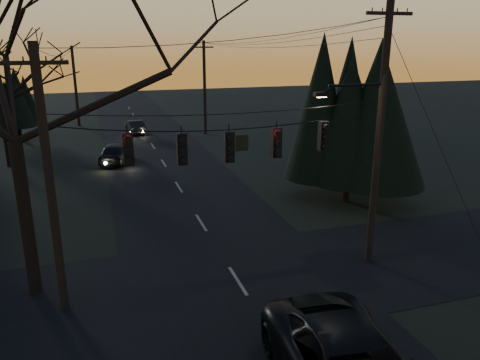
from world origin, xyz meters
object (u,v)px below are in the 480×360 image
object	(u,v)px
utility_pole_far_r	(206,134)
sedan_oncoming_b	(135,127)
utility_pole_far_l	(79,126)
bare_tree_left	(6,74)
sedan_oncoming_a	(116,153)
utility_pole_right	(368,261)
evergreen_right	(351,112)
utility_pole_left	(65,308)

from	to	relation	value
utility_pole_far_r	sedan_oncoming_b	world-z (taller)	utility_pole_far_r
utility_pole_far_l	sedan_oncoming_b	world-z (taller)	utility_pole_far_l
bare_tree_left	utility_pole_far_l	bearing A→B (deg)	88.31
utility_pole_far_r	sedan_oncoming_a	xyz separation A→B (m)	(-8.70, -8.87, 0.75)
utility_pole_right	evergreen_right	distance (m)	8.86
sedan_oncoming_b	bare_tree_left	bearing A→B (deg)	71.61
utility_pole_far_l	sedan_oncoming_a	world-z (taller)	utility_pole_far_l
utility_pole_right	utility_pole_far_l	bearing A→B (deg)	107.72
sedan_oncoming_a	sedan_oncoming_b	distance (m)	11.13
utility_pole_far_r	sedan_oncoming_a	distance (m)	12.44
utility_pole_far_r	evergreen_right	xyz separation A→B (m)	(2.85, -21.21, 4.92)
sedan_oncoming_a	utility_pole_far_l	bearing A→B (deg)	-64.66
utility_pole_right	utility_pole_far_l	size ratio (longest dim) A/B	1.25
evergreen_right	sedan_oncoming_a	xyz separation A→B (m)	(-11.55, 12.34, -4.17)
evergreen_right	utility_pole_far_l	bearing A→B (deg)	116.16
sedan_oncoming_a	utility_pole_left	bearing A→B (deg)	97.59
bare_tree_left	sedan_oncoming_b	bearing A→B (deg)	77.89
bare_tree_left	sedan_oncoming_a	distance (m)	19.33
utility_pole_left	sedan_oncoming_a	distance (m)	19.35
utility_pole_far_r	evergreen_right	distance (m)	21.96
utility_pole_left	evergreen_right	bearing A→B (deg)	25.33
utility_pole_far_l	sedan_oncoming_a	size ratio (longest dim) A/B	1.81
utility_pole_far_l	bare_tree_left	xyz separation A→B (m)	(-1.02, -34.56, 7.53)
utility_pole_right	evergreen_right	bearing A→B (deg)	67.26
utility_pole_right	sedan_oncoming_b	bearing A→B (deg)	102.01
bare_tree_left	evergreen_right	distance (m)	16.47
utility_pole_far_r	utility_pole_far_l	bearing A→B (deg)	145.18
bare_tree_left	sedan_oncoming_a	world-z (taller)	bare_tree_left
utility_pole_left	evergreen_right	size ratio (longest dim) A/B	0.98
bare_tree_left	sedan_oncoming_a	xyz separation A→B (m)	(3.82, 17.69, -6.78)
bare_tree_left	sedan_oncoming_b	distance (m)	30.03
utility_pole_far_r	utility_pole_left	bearing A→B (deg)	-112.33
utility_pole_left	utility_pole_far_l	size ratio (longest dim) A/B	1.06
utility_pole_left	sedan_oncoming_b	distance (m)	30.45
utility_pole_far_r	evergreen_right	bearing A→B (deg)	-82.36
utility_pole_far_r	sedan_oncoming_b	distance (m)	6.73
utility_pole_right	sedan_oncoming_a	xyz separation A→B (m)	(-8.70, 19.13, 0.75)
utility_pole_far_r	utility_pole_far_l	size ratio (longest dim) A/B	1.06
utility_pole_left	utility_pole_right	bearing A→B (deg)	0.00
utility_pole_far_r	utility_pole_right	bearing A→B (deg)	-90.00
utility_pole_far_l	sedan_oncoming_a	distance (m)	17.11
utility_pole_far_r	evergreen_right	size ratio (longest dim) A/B	0.98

